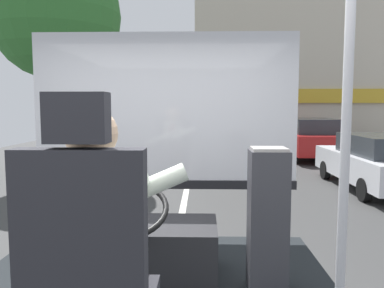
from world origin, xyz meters
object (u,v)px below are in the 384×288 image
(steering_console, at_px, (142,249))
(parked_car_green, at_px, (279,130))
(bus_driver, at_px, (98,227))
(fare_box, at_px, (268,220))
(parked_car_white, at_px, (382,161))
(handrail_pole, at_px, (346,136))
(parked_car_red, at_px, (311,138))
(driver_seat, at_px, (90,284))

(steering_console, distance_m, parked_car_green, 16.55)
(bus_driver, distance_m, steering_console, 1.24)
(fare_box, xyz_separation_m, parked_car_white, (3.60, 6.04, -0.45))
(steering_console, height_order, parked_car_white, steering_console)
(bus_driver, bearing_deg, handrail_pole, 8.95)
(steering_console, height_order, parked_car_green, parked_car_green)
(parked_car_green, bearing_deg, fare_box, -101.64)
(steering_console, xyz_separation_m, parked_car_green, (4.22, 16.01, -0.09))
(fare_box, bearing_deg, steering_console, 169.72)
(handrail_pole, bearing_deg, steering_console, 139.03)
(parked_car_white, xyz_separation_m, parked_car_red, (-0.09, 5.31, 0.11))
(driver_seat, distance_m, steering_console, 1.29)
(parked_car_red, bearing_deg, driver_seat, -109.47)
(driver_seat, bearing_deg, parked_car_red, 70.53)
(steering_console, distance_m, fare_box, 0.94)
(parked_car_red, bearing_deg, handrail_pole, -105.22)
(fare_box, distance_m, parked_car_green, 16.51)
(bus_driver, distance_m, handrail_pole, 1.17)
(handrail_pole, height_order, parked_car_red, handrail_pole)
(parked_car_white, bearing_deg, steering_console, -127.34)
(handrail_pole, xyz_separation_m, parked_car_green, (3.12, 16.95, -0.99))
(parked_car_red, bearing_deg, fare_box, -107.18)
(steering_console, xyz_separation_m, parked_car_red, (4.39, 11.18, -0.07))
(driver_seat, height_order, fare_box, driver_seat)
(handrail_pole, distance_m, fare_box, 1.03)
(fare_box, relative_size, parked_car_red, 0.23)
(parked_car_white, bearing_deg, driver_seat, -122.20)
(handrail_pole, distance_m, parked_car_white, 7.70)
(parked_car_red, bearing_deg, bus_driver, -109.65)
(bus_driver, bearing_deg, driver_seat, -90.00)
(bus_driver, bearing_deg, parked_car_red, 70.35)
(parked_car_white, distance_m, parked_car_red, 5.31)
(steering_console, bearing_deg, parked_car_red, 68.55)
(handrail_pole, bearing_deg, fare_box, 104.65)
(steering_console, relative_size, parked_car_green, 0.28)
(bus_driver, distance_m, parked_car_white, 8.34)
(steering_console, height_order, fare_box, fare_box)
(handrail_pole, xyz_separation_m, parked_car_white, (3.39, 6.82, -1.08))
(driver_seat, xyz_separation_m, bus_driver, (-0.00, 0.12, 0.19))
(bus_driver, relative_size, parked_car_white, 0.21)
(bus_driver, xyz_separation_m, handrail_pole, (1.09, 0.17, 0.38))
(fare_box, relative_size, parked_car_green, 0.25)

